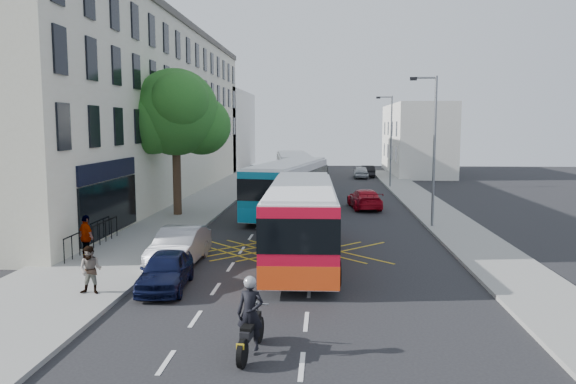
% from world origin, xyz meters
% --- Properties ---
extents(ground, '(120.00, 120.00, 0.00)m').
position_xyz_m(ground, '(0.00, 0.00, 0.00)').
color(ground, black).
rests_on(ground, ground).
extents(pavement_left, '(5.00, 70.00, 0.15)m').
position_xyz_m(pavement_left, '(-8.50, 15.00, 0.07)').
color(pavement_left, gray).
rests_on(pavement_left, ground).
extents(pavement_right, '(3.00, 70.00, 0.15)m').
position_xyz_m(pavement_right, '(7.50, 15.00, 0.07)').
color(pavement_right, gray).
rests_on(pavement_right, ground).
extents(terrace_main, '(8.30, 45.00, 13.50)m').
position_xyz_m(terrace_main, '(-14.00, 24.49, 6.76)').
color(terrace_main, beige).
rests_on(terrace_main, ground).
extents(terrace_far, '(8.00, 20.00, 10.00)m').
position_xyz_m(terrace_far, '(-14.00, 55.00, 5.00)').
color(terrace_far, silver).
rests_on(terrace_far, ground).
extents(building_right, '(6.00, 18.00, 8.00)m').
position_xyz_m(building_right, '(11.00, 48.00, 4.00)').
color(building_right, silver).
rests_on(building_right, ground).
extents(street_tree, '(6.30, 5.70, 8.80)m').
position_xyz_m(street_tree, '(-8.51, 14.97, 6.29)').
color(street_tree, '#382619').
rests_on(street_tree, pavement_left).
extents(lamp_near, '(1.45, 0.15, 8.00)m').
position_xyz_m(lamp_near, '(6.20, 12.00, 4.62)').
color(lamp_near, slate).
rests_on(lamp_near, pavement_right).
extents(lamp_far, '(1.45, 0.15, 8.00)m').
position_xyz_m(lamp_far, '(6.20, 32.00, 4.62)').
color(lamp_far, slate).
rests_on(lamp_far, pavement_right).
extents(railings, '(0.08, 5.60, 1.14)m').
position_xyz_m(railings, '(-9.70, 5.30, 0.72)').
color(railings, black).
rests_on(railings, pavement_left).
extents(bus_near, '(3.06, 11.44, 3.20)m').
position_xyz_m(bus_near, '(-0.45, 4.37, 1.68)').
color(bus_near, silver).
rests_on(bus_near, ground).
extents(bus_mid, '(4.80, 12.00, 3.29)m').
position_xyz_m(bus_mid, '(-1.78, 16.35, 1.73)').
color(bus_mid, silver).
rests_on(bus_mid, ground).
extents(bus_far, '(3.87, 11.71, 3.23)m').
position_xyz_m(bus_far, '(-2.14, 28.38, 1.70)').
color(bus_far, silver).
rests_on(bus_far, ground).
extents(motorbike, '(0.74, 2.22, 1.97)m').
position_xyz_m(motorbike, '(-1.27, -5.40, 0.93)').
color(motorbike, black).
rests_on(motorbike, ground).
extents(parked_car_blue, '(1.81, 3.89, 1.29)m').
position_xyz_m(parked_car_blue, '(-4.90, -0.07, 0.64)').
color(parked_car_blue, black).
rests_on(parked_car_blue, ground).
extents(parked_car_silver, '(1.71, 4.55, 1.48)m').
position_xyz_m(parked_car_silver, '(-5.29, 3.23, 0.74)').
color(parked_car_silver, '#95969C').
rests_on(parked_car_silver, ground).
extents(red_hatchback, '(2.35, 4.73, 1.32)m').
position_xyz_m(red_hatchback, '(3.15, 19.14, 0.66)').
color(red_hatchback, '#A10615').
rests_on(red_hatchback, ground).
extents(distant_car_grey, '(2.80, 5.30, 1.42)m').
position_xyz_m(distant_car_grey, '(-0.55, 45.78, 0.71)').
color(distant_car_grey, '#42454A').
rests_on(distant_car_grey, ground).
extents(distant_car_silver, '(1.64, 3.91, 1.32)m').
position_xyz_m(distant_car_silver, '(4.27, 41.32, 0.66)').
color(distant_car_silver, '#B2B5BA').
rests_on(distant_car_silver, ground).
extents(distant_car_dark, '(1.52, 3.88, 1.26)m').
position_xyz_m(distant_car_dark, '(5.04, 42.88, 0.63)').
color(distant_car_dark, black).
rests_on(distant_car_dark, ground).
extents(pedestrian_near, '(0.76, 0.60, 1.56)m').
position_xyz_m(pedestrian_near, '(-7.00, -1.28, 0.93)').
color(pedestrian_near, gray).
rests_on(pedestrian_near, pavement_left).
extents(pedestrian_far, '(1.09, 1.02, 1.80)m').
position_xyz_m(pedestrian_far, '(-9.15, 3.35, 1.05)').
color(pedestrian_far, gray).
rests_on(pedestrian_far, pavement_left).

